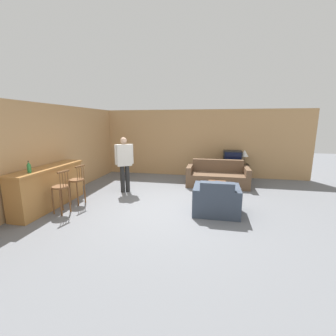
# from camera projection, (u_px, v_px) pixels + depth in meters

# --- Properties ---
(ground_plane) EXTENTS (24.00, 24.00, 0.00)m
(ground_plane) POSITION_uv_depth(u_px,v_px,m) (165.00, 208.00, 5.64)
(ground_plane) COLOR slate
(wall_back) EXTENTS (9.40, 0.08, 2.60)m
(wall_back) POSITION_uv_depth(u_px,v_px,m) (184.00, 143.00, 8.95)
(wall_back) COLOR tan
(wall_back) RESTS_ON ground_plane
(wall_left) EXTENTS (0.08, 8.72, 2.60)m
(wall_left) POSITION_uv_depth(u_px,v_px,m) (78.00, 148.00, 7.31)
(wall_left) COLOR tan
(wall_left) RESTS_ON ground_plane
(bar_counter) EXTENTS (0.55, 2.22, 1.04)m
(bar_counter) POSITION_uv_depth(u_px,v_px,m) (49.00, 187.00, 5.63)
(bar_counter) COLOR #A87038
(bar_counter) RESTS_ON ground_plane
(bar_chair_near) EXTENTS (0.43, 0.43, 1.04)m
(bar_chair_near) POSITION_uv_depth(u_px,v_px,m) (61.00, 191.00, 5.22)
(bar_chair_near) COLOR brown
(bar_chair_near) RESTS_ON ground_plane
(bar_chair_mid) EXTENTS (0.42, 0.42, 1.04)m
(bar_chair_mid) POSITION_uv_depth(u_px,v_px,m) (77.00, 183.00, 5.84)
(bar_chair_mid) COLOR brown
(bar_chair_mid) RESTS_ON ground_plane
(couch_far) EXTENTS (2.03, 0.92, 0.85)m
(couch_far) POSITION_uv_depth(u_px,v_px,m) (217.00, 177.00, 7.60)
(couch_far) COLOR brown
(couch_far) RESTS_ON ground_plane
(armchair_near) EXTENTS (1.06, 0.87, 0.83)m
(armchair_near) POSITION_uv_depth(u_px,v_px,m) (216.00, 201.00, 5.25)
(armchair_near) COLOR #384251
(armchair_near) RESTS_ON ground_plane
(coffee_table) EXTENTS (0.51, 0.90, 0.40)m
(coffee_table) POSITION_uv_depth(u_px,v_px,m) (217.00, 186.00, 6.35)
(coffee_table) COLOR brown
(coffee_table) RESTS_ON ground_plane
(tv_unit) EXTENTS (1.19, 0.46, 0.60)m
(tv_unit) POSITION_uv_depth(u_px,v_px,m) (231.00, 172.00, 8.44)
(tv_unit) COLOR #2D2319
(tv_unit) RESTS_ON ground_plane
(tv) EXTENTS (0.66, 0.50, 0.49)m
(tv) POSITION_uv_depth(u_px,v_px,m) (232.00, 157.00, 8.33)
(tv) COLOR black
(tv) RESTS_ON tv_unit
(bottle) EXTENTS (0.08, 0.08, 0.26)m
(bottle) POSITION_uv_depth(u_px,v_px,m) (29.00, 167.00, 4.89)
(bottle) COLOR #2D7F3D
(bottle) RESTS_ON bar_counter
(book_on_table) EXTENTS (0.22, 0.19, 0.03)m
(book_on_table) POSITION_uv_depth(u_px,v_px,m) (218.00, 182.00, 6.48)
(book_on_table) COLOR navy
(book_on_table) RESTS_ON coffee_table
(table_lamp) EXTENTS (0.30, 0.30, 0.53)m
(table_lamp) POSITION_uv_depth(u_px,v_px,m) (244.00, 154.00, 8.22)
(table_lamp) COLOR brown
(table_lamp) RESTS_ON tv_unit
(person_by_window) EXTENTS (0.49, 0.38, 1.68)m
(person_by_window) POSITION_uv_depth(u_px,v_px,m) (124.00, 162.00, 6.77)
(person_by_window) COLOR black
(person_by_window) RESTS_ON ground_plane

